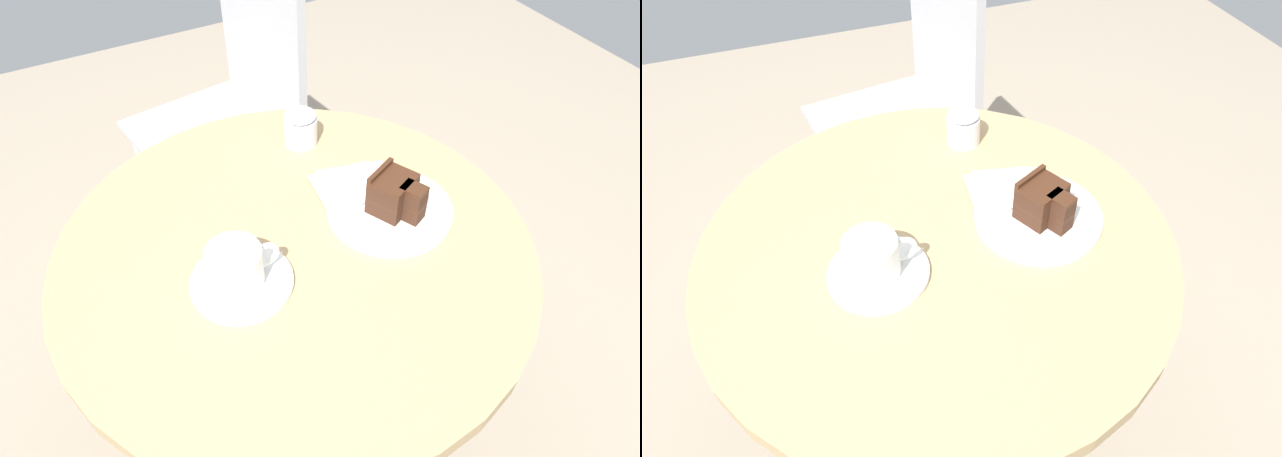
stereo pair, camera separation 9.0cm
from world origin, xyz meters
The scene contains 11 objects.
ground_plane centered at (0.00, 0.00, -0.01)m, with size 4.40×4.40×0.01m, color gray.
cafe_table centered at (0.00, 0.00, 0.59)m, with size 0.79×0.79×0.70m.
saucer centered at (-0.11, -0.03, 0.70)m, with size 0.16×0.16×0.01m.
coffee_cup centered at (-0.11, -0.03, 0.74)m, with size 0.12×0.08×0.07m.
teaspoon centered at (-0.15, -0.03, 0.71)m, with size 0.05×0.10×0.00m.
cake_plate centered at (0.18, -0.01, 0.70)m, with size 0.22×0.22×0.01m.
cake_slice centered at (0.18, -0.02, 0.74)m, with size 0.09×0.10×0.07m.
fork centered at (0.20, 0.04, 0.71)m, with size 0.14×0.06×0.00m.
napkin centered at (0.16, 0.07, 0.70)m, with size 0.16×0.16×0.00m.
cafe_chair centered at (0.16, 0.68, 0.53)m, with size 0.43×0.43×0.86m.
sugar_pot centered at (0.14, 0.24, 0.73)m, with size 0.06×0.06×0.07m.
Camera 2 is at (-0.18, -0.61, 1.38)m, focal length 32.00 mm.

